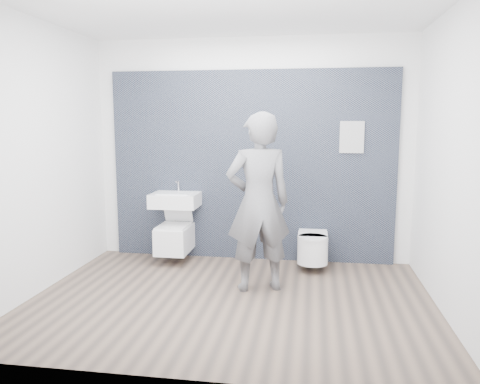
% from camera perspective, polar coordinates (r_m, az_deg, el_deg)
% --- Properties ---
extents(ground, '(4.00, 4.00, 0.00)m').
position_cam_1_polar(ground, '(4.80, -1.14, -12.96)').
color(ground, brown).
rests_on(ground, ground).
extents(room_shell, '(4.00, 4.00, 4.00)m').
position_cam_1_polar(room_shell, '(4.47, -1.21, 8.27)').
color(room_shell, silver).
rests_on(room_shell, ground).
extents(tile_wall, '(3.60, 0.06, 2.40)m').
position_cam_1_polar(tile_wall, '(6.18, 1.26, -8.01)').
color(tile_wall, black).
rests_on(tile_wall, ground).
extents(washbasin, '(0.59, 0.44, 0.44)m').
position_cam_1_polar(washbasin, '(5.95, -7.91, -0.93)').
color(washbasin, white).
rests_on(washbasin, ground).
extents(toilet_square, '(0.39, 0.56, 0.73)m').
position_cam_1_polar(toilet_square, '(6.00, -7.97, -5.44)').
color(toilet_square, white).
rests_on(toilet_square, ground).
extents(toilet_rounded, '(0.36, 0.61, 0.33)m').
position_cam_1_polar(toilet_rounded, '(5.73, 8.84, -6.68)').
color(toilet_rounded, white).
rests_on(toilet_rounded, ground).
extents(info_placard, '(0.29, 0.03, 0.38)m').
position_cam_1_polar(info_placard, '(6.10, 12.96, -8.45)').
color(info_placard, silver).
rests_on(info_placard, ground).
extents(visitor, '(0.79, 0.64, 1.86)m').
position_cam_1_polar(visitor, '(4.85, 2.27, -1.31)').
color(visitor, slate).
rests_on(visitor, ground).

